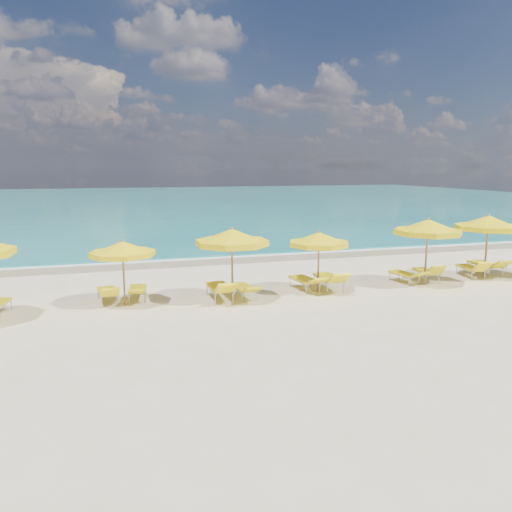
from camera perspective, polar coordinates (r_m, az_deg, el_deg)
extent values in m
plane|color=beige|center=(17.00, 1.46, -4.85)|extent=(120.00, 120.00, 0.00)
cube|color=#157B79|center=(63.95, -12.11, 6.07)|extent=(120.00, 80.00, 0.30)
cube|color=tan|center=(23.97, -4.05, -0.41)|extent=(120.00, 2.60, 0.01)
cube|color=white|center=(24.74, -4.45, -0.08)|extent=(120.00, 1.20, 0.03)
cube|color=white|center=(32.91, -18.06, 2.02)|extent=(14.00, 0.36, 0.05)
cube|color=white|center=(41.95, 1.66, 4.20)|extent=(18.00, 0.30, 0.05)
cylinder|color=#99744C|center=(16.53, -14.89, -1.99)|extent=(0.06, 0.06, 2.04)
cone|color=yellow|center=(16.38, -15.03, 0.95)|extent=(2.28, 2.28, 0.41)
cylinder|color=yellow|center=(16.41, -14.99, 0.26)|extent=(2.30, 2.30, 0.16)
sphere|color=#99744C|center=(16.35, -15.06, 1.67)|extent=(0.09, 0.09, 0.09)
cylinder|color=#99744C|center=(16.48, -2.74, -1.11)|extent=(0.07, 0.07, 2.37)
cone|color=yellow|center=(16.31, -2.77, 2.33)|extent=(3.17, 3.17, 0.47)
cylinder|color=yellow|center=(16.34, -2.76, 1.52)|extent=(3.20, 3.20, 0.19)
sphere|color=#99744C|center=(16.28, -2.78, 3.17)|extent=(0.11, 0.11, 0.11)
cylinder|color=#99744C|center=(17.82, 7.14, -0.75)|extent=(0.07, 0.07, 2.10)
cone|color=yellow|center=(17.68, 7.20, 2.05)|extent=(2.17, 2.17, 0.42)
cylinder|color=yellow|center=(17.71, 7.19, 1.40)|extent=(2.19, 2.19, 0.17)
sphere|color=#99744C|center=(17.65, 7.22, 2.74)|extent=(0.09, 0.09, 0.09)
cylinder|color=#99744C|center=(19.72, 18.89, 0.34)|extent=(0.08, 0.08, 2.44)
cone|color=yellow|center=(19.58, 19.06, 3.29)|extent=(3.29, 3.29, 0.49)
cylinder|color=yellow|center=(19.61, 19.02, 2.60)|extent=(3.31, 3.31, 0.20)
sphere|color=#99744C|center=(19.56, 19.10, 4.02)|extent=(0.11, 0.11, 0.11)
cylinder|color=#99744C|center=(21.90, 24.83, 0.91)|extent=(0.08, 0.08, 2.46)
cone|color=yellow|center=(21.77, 25.04, 3.59)|extent=(2.67, 2.67, 0.49)
cylinder|color=yellow|center=(21.80, 24.99, 2.97)|extent=(2.70, 2.70, 0.20)
sphere|color=#99744C|center=(21.75, 25.09, 4.25)|extent=(0.11, 0.11, 0.11)
cube|color=yellow|center=(17.20, -16.62, -3.87)|extent=(0.68, 1.30, 0.08)
cube|color=yellow|center=(16.33, -16.32, -3.98)|extent=(0.61, 0.58, 0.40)
cube|color=yellow|center=(17.32, -13.37, -3.67)|extent=(0.66, 1.25, 0.07)
cube|color=yellow|center=(16.47, -13.52, -3.99)|extent=(0.59, 0.60, 0.28)
cube|color=yellow|center=(16.89, -4.24, -3.53)|extent=(0.65, 1.43, 0.09)
cube|color=yellow|center=(15.91, -3.44, -3.68)|extent=(0.64, 0.61, 0.44)
cube|color=yellow|center=(17.05, -1.48, -3.56)|extent=(0.65, 1.28, 0.08)
cube|color=yellow|center=(16.22, -0.43, -3.85)|extent=(0.59, 0.61, 0.30)
cube|color=yellow|center=(18.20, 5.49, -2.66)|extent=(0.76, 1.38, 0.08)
cube|color=yellow|center=(17.40, 7.05, -2.83)|extent=(0.66, 0.67, 0.33)
cube|color=yellow|center=(18.40, 8.23, -2.43)|extent=(0.73, 1.49, 0.09)
cube|color=yellow|center=(17.45, 9.46, -2.51)|extent=(0.68, 0.65, 0.45)
cube|color=yellow|center=(20.05, 16.49, -1.93)|extent=(0.72, 1.26, 0.07)
cube|color=yellow|center=(19.43, 18.20, -2.04)|extent=(0.61, 0.62, 0.30)
cube|color=yellow|center=(20.70, 18.77, -1.64)|extent=(0.73, 1.30, 0.08)
cube|color=yellow|center=(19.94, 19.86, -1.55)|extent=(0.62, 0.55, 0.46)
cube|color=yellow|center=(21.99, 23.27, -1.23)|extent=(0.79, 1.36, 0.08)
cube|color=yellow|center=(21.22, 24.45, -1.12)|extent=(0.65, 0.59, 0.47)
cube|color=yellow|center=(22.79, 24.63, -0.83)|extent=(0.74, 1.48, 0.09)
cube|color=yellow|center=(21.98, 26.25, -0.85)|extent=(0.69, 0.67, 0.43)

